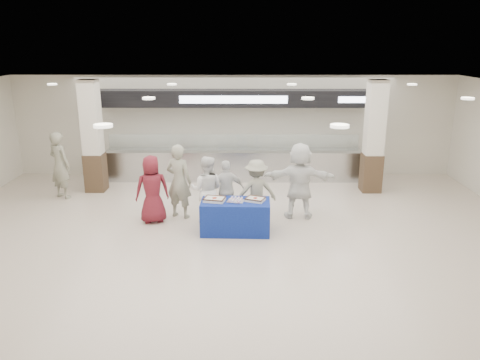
{
  "coord_description": "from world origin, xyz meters",
  "views": [
    {
      "loc": [
        0.27,
        -8.87,
        4.19
      ],
      "look_at": [
        0.21,
        1.6,
        1.09
      ],
      "focal_mm": 35.0,
      "sensor_mm": 36.0,
      "label": 1
    }
  ],
  "objects_px": {
    "chef_tall": "(207,190)",
    "soldier_bg": "(60,165)",
    "display_table": "(235,217)",
    "civilian_maroon": "(152,189)",
    "cupcake_tray": "(236,200)",
    "sheet_cake_left": "(215,199)",
    "civilian_white": "(300,181)",
    "chef_short": "(227,190)",
    "soldier_b": "(256,191)",
    "sheet_cake_right": "(255,199)",
    "soldier_a": "(179,181)"
  },
  "relations": [
    {
      "from": "soldier_a",
      "to": "soldier_b",
      "type": "relative_size",
      "value": 1.2
    },
    {
      "from": "sheet_cake_left",
      "to": "civilian_white",
      "type": "relative_size",
      "value": 0.27
    },
    {
      "from": "sheet_cake_right",
      "to": "civilian_white",
      "type": "xyz_separation_m",
      "value": [
        1.1,
        0.96,
        0.15
      ]
    },
    {
      "from": "display_table",
      "to": "civilian_white",
      "type": "bearing_deg",
      "value": 34.08
    },
    {
      "from": "chef_short",
      "to": "soldier_b",
      "type": "xyz_separation_m",
      "value": [
        0.71,
        -0.15,
        0.03
      ]
    },
    {
      "from": "civilian_maroon",
      "to": "soldier_bg",
      "type": "distance_m",
      "value": 3.41
    },
    {
      "from": "cupcake_tray",
      "to": "civilian_white",
      "type": "distance_m",
      "value": 1.84
    },
    {
      "from": "soldier_b",
      "to": "cupcake_tray",
      "type": "bearing_deg",
      "value": 42.52
    },
    {
      "from": "cupcake_tray",
      "to": "civilian_white",
      "type": "relative_size",
      "value": 0.22
    },
    {
      "from": "sheet_cake_left",
      "to": "chef_tall",
      "type": "xyz_separation_m",
      "value": [
        -0.22,
        0.64,
        0.02
      ]
    },
    {
      "from": "cupcake_tray",
      "to": "soldier_bg",
      "type": "bearing_deg",
      "value": 153.02
    },
    {
      "from": "sheet_cake_left",
      "to": "chef_short",
      "type": "relative_size",
      "value": 0.35
    },
    {
      "from": "sheet_cake_left",
      "to": "civilian_white",
      "type": "distance_m",
      "value": 2.25
    },
    {
      "from": "civilian_maroon",
      "to": "chef_tall",
      "type": "height_order",
      "value": "civilian_maroon"
    },
    {
      "from": "soldier_b",
      "to": "soldier_bg",
      "type": "bearing_deg",
      "value": -30.93
    },
    {
      "from": "sheet_cake_right",
      "to": "civilian_white",
      "type": "relative_size",
      "value": 0.26
    },
    {
      "from": "display_table",
      "to": "chef_tall",
      "type": "bearing_deg",
      "value": 139.19
    },
    {
      "from": "display_table",
      "to": "civilian_maroon",
      "type": "xyz_separation_m",
      "value": [
        -1.99,
        0.64,
        0.45
      ]
    },
    {
      "from": "soldier_a",
      "to": "soldier_b",
      "type": "distance_m",
      "value": 1.91
    },
    {
      "from": "sheet_cake_left",
      "to": "soldier_bg",
      "type": "relative_size",
      "value": 0.28
    },
    {
      "from": "sheet_cake_left",
      "to": "soldier_b",
      "type": "distance_m",
      "value": 1.17
    },
    {
      "from": "sheet_cake_right",
      "to": "soldier_bg",
      "type": "xyz_separation_m",
      "value": [
        -5.32,
        2.45,
        0.14
      ]
    },
    {
      "from": "cupcake_tray",
      "to": "civilian_white",
      "type": "xyz_separation_m",
      "value": [
        1.55,
        0.98,
        0.17
      ]
    },
    {
      "from": "sheet_cake_right",
      "to": "chef_tall",
      "type": "distance_m",
      "value": 1.3
    },
    {
      "from": "sheet_cake_left",
      "to": "soldier_a",
      "type": "relative_size",
      "value": 0.28
    },
    {
      "from": "soldier_b",
      "to": "soldier_a",
      "type": "bearing_deg",
      "value": -21.76
    },
    {
      "from": "civilian_maroon",
      "to": "soldier_a",
      "type": "height_order",
      "value": "soldier_a"
    },
    {
      "from": "soldier_a",
      "to": "chef_short",
      "type": "height_order",
      "value": "soldier_a"
    },
    {
      "from": "cupcake_tray",
      "to": "civilian_maroon",
      "type": "relative_size",
      "value": 0.26
    },
    {
      "from": "chef_tall",
      "to": "chef_short",
      "type": "xyz_separation_m",
      "value": [
        0.47,
        0.18,
        -0.07
      ]
    },
    {
      "from": "soldier_a",
      "to": "chef_short",
      "type": "xyz_separation_m",
      "value": [
        1.17,
        -0.16,
        -0.18
      ]
    },
    {
      "from": "chef_tall",
      "to": "soldier_bg",
      "type": "relative_size",
      "value": 0.87
    },
    {
      "from": "sheet_cake_right",
      "to": "chef_tall",
      "type": "xyz_separation_m",
      "value": [
        -1.14,
        0.62,
        0.02
      ]
    },
    {
      "from": "display_table",
      "to": "sheet_cake_left",
      "type": "bearing_deg",
      "value": -178.3
    },
    {
      "from": "soldier_a",
      "to": "civilian_white",
      "type": "xyz_separation_m",
      "value": [
        2.94,
        -0.01,
        0.02
      ]
    },
    {
      "from": "cupcake_tray",
      "to": "chef_tall",
      "type": "xyz_separation_m",
      "value": [
        -0.7,
        0.65,
        0.03
      ]
    },
    {
      "from": "soldier_a",
      "to": "chef_tall",
      "type": "xyz_separation_m",
      "value": [
        0.7,
        -0.34,
        -0.11
      ]
    },
    {
      "from": "sheet_cake_left",
      "to": "civilian_white",
      "type": "bearing_deg",
      "value": 25.74
    },
    {
      "from": "sheet_cake_right",
      "to": "chef_short",
      "type": "xyz_separation_m",
      "value": [
        -0.67,
        0.8,
        -0.05
      ]
    },
    {
      "from": "cupcake_tray",
      "to": "sheet_cake_right",
      "type": "bearing_deg",
      "value": 3.78
    },
    {
      "from": "display_table",
      "to": "chef_short",
      "type": "bearing_deg",
      "value": 107.09
    },
    {
      "from": "sheet_cake_right",
      "to": "civilian_maroon",
      "type": "distance_m",
      "value": 2.52
    },
    {
      "from": "soldier_bg",
      "to": "sheet_cake_right",
      "type": "bearing_deg",
      "value": -174.41
    },
    {
      "from": "soldier_a",
      "to": "sheet_cake_right",
      "type": "bearing_deg",
      "value": 174.32
    },
    {
      "from": "sheet_cake_right",
      "to": "cupcake_tray",
      "type": "distance_m",
      "value": 0.44
    },
    {
      "from": "sheet_cake_right",
      "to": "soldier_a",
      "type": "bearing_deg",
      "value": 152.37
    },
    {
      "from": "cupcake_tray",
      "to": "chef_short",
      "type": "height_order",
      "value": "chef_short"
    },
    {
      "from": "sheet_cake_left",
      "to": "soldier_b",
      "type": "bearing_deg",
      "value": 35.14
    },
    {
      "from": "soldier_a",
      "to": "soldier_bg",
      "type": "height_order",
      "value": "soldier_bg"
    },
    {
      "from": "chef_short",
      "to": "soldier_b",
      "type": "distance_m",
      "value": 0.72
    }
  ]
}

